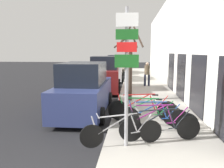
% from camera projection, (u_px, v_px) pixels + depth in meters
% --- Properties ---
extents(ground_plane, '(80.00, 80.00, 0.00)m').
position_uv_depth(ground_plane, '(105.00, 93.00, 13.77)').
color(ground_plane, black).
extents(sidewalk_curb, '(3.20, 32.00, 0.15)m').
position_uv_depth(sidewalk_curb, '(144.00, 85.00, 16.27)').
color(sidewalk_curb, '#ADA89E').
rests_on(sidewalk_curb, ground).
extents(building_facade, '(0.23, 32.00, 6.50)m').
position_uv_depth(building_facade, '(170.00, 42.00, 15.56)').
color(building_facade, silver).
rests_on(building_facade, ground).
extents(signpost, '(0.59, 0.11, 3.47)m').
position_uv_depth(signpost, '(127.00, 69.00, 5.36)').
color(signpost, '#939399').
rests_on(signpost, sidewalk_curb).
extents(bicycle_0, '(2.10, 0.76, 0.84)m').
position_uv_depth(bicycle_0, '(122.00, 132.00, 5.65)').
color(bicycle_0, black).
rests_on(bicycle_0, sidewalk_curb).
extents(bicycle_1, '(2.23, 0.56, 0.91)m').
position_uv_depth(bicycle_1, '(160.00, 127.00, 5.94)').
color(bicycle_1, black).
rests_on(bicycle_1, sidewalk_curb).
extents(bicycle_2, '(2.33, 0.44, 0.90)m').
position_uv_depth(bicycle_2, '(158.00, 121.00, 6.46)').
color(bicycle_2, black).
rests_on(bicycle_2, sidewalk_curb).
extents(bicycle_3, '(2.20, 0.44, 0.88)m').
position_uv_depth(bicycle_3, '(154.00, 116.00, 6.93)').
color(bicycle_3, black).
rests_on(bicycle_3, sidewalk_curb).
extents(bicycle_4, '(2.40, 0.61, 0.91)m').
position_uv_depth(bicycle_4, '(145.00, 112.00, 7.37)').
color(bicycle_4, black).
rests_on(bicycle_4, sidewalk_curb).
extents(bicycle_5, '(2.45, 0.44, 0.97)m').
position_uv_depth(bicycle_5, '(142.00, 109.00, 7.71)').
color(bicycle_5, black).
rests_on(bicycle_5, sidewalk_curb).
extents(parked_car_0, '(2.02, 4.63, 2.13)m').
position_uv_depth(parked_car_0, '(84.00, 91.00, 9.03)').
color(parked_car_0, navy).
rests_on(parked_car_0, ground).
extents(parked_car_1, '(2.17, 4.23, 2.28)m').
position_uv_depth(parked_car_1, '(105.00, 76.00, 14.02)').
color(parked_car_1, maroon).
rests_on(parked_car_1, ground).
extents(parked_car_2, '(2.19, 4.54, 2.17)m').
position_uv_depth(parked_car_2, '(112.00, 70.00, 19.42)').
color(parked_car_2, silver).
rests_on(parked_car_2, ground).
extents(parked_car_3, '(2.14, 4.74, 2.19)m').
position_uv_depth(parked_car_3, '(116.00, 65.00, 25.11)').
color(parked_car_3, gray).
rests_on(parked_car_3, ground).
extents(pedestrian_near, '(0.43, 0.37, 1.67)m').
position_uv_depth(pedestrian_near, '(147.00, 72.00, 15.45)').
color(pedestrian_near, '#1E2338').
rests_on(pedestrian_near, sidewalk_curb).
extents(street_tree, '(1.49, 1.36, 3.96)m').
position_uv_depth(street_tree, '(130.00, 66.00, 10.72)').
color(street_tree, '#3D2D23').
rests_on(street_tree, sidewalk_curb).
extents(traffic_light, '(0.20, 0.30, 4.50)m').
position_uv_depth(traffic_light, '(130.00, 47.00, 23.41)').
color(traffic_light, '#939399').
rests_on(traffic_light, sidewalk_curb).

